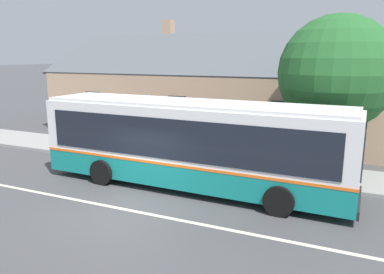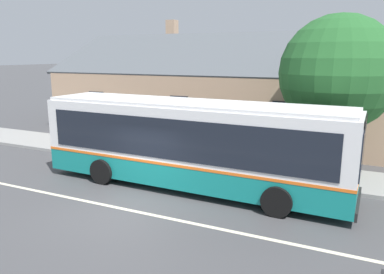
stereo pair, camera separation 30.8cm
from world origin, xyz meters
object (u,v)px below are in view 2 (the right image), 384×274
object	(u,v)px
bus_stop_sign	(358,149)
bike_rack	(70,135)
transit_bus	(190,142)
bench_down_street	(193,152)
street_tree_primary	(339,78)
bench_by_building	(118,143)

from	to	relation	value
bus_stop_sign	bike_rack	bearing A→B (deg)	177.11
transit_bus	bus_stop_sign	bearing A→B (deg)	19.94
bus_stop_sign	bike_rack	distance (m)	14.48
bench_down_street	bike_rack	size ratio (longest dim) A/B	1.62
transit_bus	bike_rack	bearing A→B (deg)	161.96
transit_bus	street_tree_primary	world-z (taller)	street_tree_primary
street_tree_primary	bus_stop_sign	bearing A→B (deg)	-65.40
bench_by_building	street_tree_primary	bearing A→B (deg)	7.71
bench_by_building	bench_down_street	world-z (taller)	same
bench_down_street	street_tree_primary	xyz separation A→B (m)	(5.97, 1.54, 3.49)
transit_bus	bench_down_street	xyz separation A→B (m)	(-1.21, 2.77, -1.20)
bus_stop_sign	street_tree_primary	bearing A→B (deg)	114.60
street_tree_primary	bus_stop_sign	xyz separation A→B (m)	(1.01, -2.22, -2.43)
street_tree_primary	bike_rack	size ratio (longest dim) A/B	5.74
bench_by_building	bike_rack	bearing A→B (deg)	-178.32
bench_by_building	bench_down_street	distance (m)	4.34
street_tree_primary	bike_rack	bearing A→B (deg)	-173.68
bench_by_building	bus_stop_sign	distance (m)	11.40
bench_by_building	bus_stop_sign	world-z (taller)	bus_stop_sign
transit_bus	bus_stop_sign	size ratio (longest dim) A/B	5.00
bench_down_street	bus_stop_sign	xyz separation A→B (m)	(6.98, -0.68, 1.06)
street_tree_primary	bus_stop_sign	distance (m)	3.44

